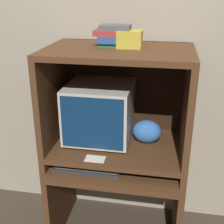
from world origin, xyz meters
TOP-DOWN VIEW (x-y plane):
  - wall_back at (0.00, 0.67)m, footprint 6.00×0.06m
  - desk_base at (0.00, 0.26)m, footprint 0.94×0.67m
  - desk_monitor_shelf at (0.00, 0.30)m, footprint 0.94×0.61m
  - hutch_upper at (0.00, 0.34)m, footprint 0.94×0.61m
  - crt_monitor at (-0.14, 0.36)m, footprint 0.44×0.45m
  - keyboard at (-0.17, 0.11)m, footprint 0.45×0.15m
  - mouse at (0.12, 0.12)m, footprint 0.08×0.05m
  - snack_bag at (0.19, 0.37)m, footprint 0.20×0.15m
  - book_stack at (-0.04, 0.36)m, footprint 0.23×0.17m
  - paper_card at (-0.11, 0.07)m, footprint 0.13×0.08m
  - storage_box at (0.06, 0.34)m, footprint 0.15×0.13m

SIDE VIEW (x-z plane):
  - desk_base at x=0.00m, z-range 0.08..0.76m
  - keyboard at x=-0.17m, z-range 0.68..0.70m
  - mouse at x=0.12m, z-range 0.68..0.71m
  - desk_monitor_shelf at x=0.00m, z-range 0.71..0.82m
  - paper_card at x=-0.11m, z-range 0.79..0.79m
  - snack_bag at x=0.19m, z-range 0.79..0.95m
  - crt_monitor at x=-0.14m, z-range 0.79..1.20m
  - hutch_upper at x=0.00m, z-range 0.89..1.56m
  - wall_back at x=0.00m, z-range 0.00..2.60m
  - storage_box at x=0.06m, z-range 1.45..1.56m
  - book_stack at x=-0.04m, z-range 1.45..1.59m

